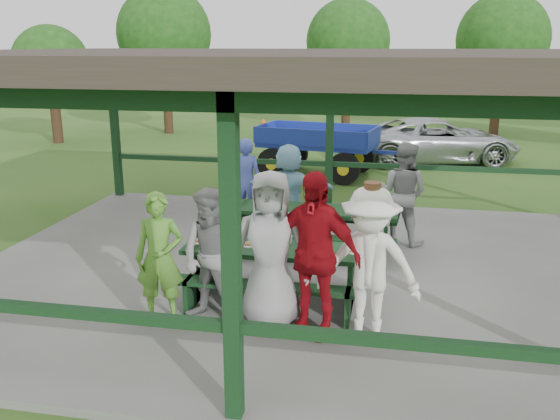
% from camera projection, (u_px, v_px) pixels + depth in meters
% --- Properties ---
extents(ground, '(90.00, 90.00, 0.00)m').
position_uv_depth(ground, '(300.00, 275.00, 9.13)').
color(ground, '#2E561B').
rests_on(ground, ground).
extents(concrete_slab, '(10.00, 8.00, 0.10)m').
position_uv_depth(concrete_slab, '(300.00, 272.00, 9.12)').
color(concrete_slab, slate).
rests_on(concrete_slab, ground).
extents(pavilion_structure, '(10.60, 8.60, 3.24)m').
position_uv_depth(pavilion_structure, '(302.00, 63.00, 8.28)').
color(pavilion_structure, black).
rests_on(pavilion_structure, concrete_slab).
extents(picnic_table_near, '(2.40, 1.39, 0.75)m').
position_uv_depth(picnic_table_near, '(275.00, 267.00, 7.87)').
color(picnic_table_near, black).
rests_on(picnic_table_near, concrete_slab).
extents(picnic_table_far, '(2.73, 1.39, 0.75)m').
position_uv_depth(picnic_table_far, '(313.00, 224.00, 9.72)').
color(picnic_table_far, black).
rests_on(picnic_table_far, concrete_slab).
extents(table_setting, '(2.34, 0.45, 0.10)m').
position_uv_depth(table_setting, '(284.00, 244.00, 7.79)').
color(table_setting, white).
rests_on(table_setting, picnic_table_near).
extents(contestant_green, '(0.66, 0.49, 1.63)m').
position_uv_depth(contestant_green, '(160.00, 258.00, 7.21)').
color(contestant_green, '#54922E').
rests_on(contestant_green, concrete_slab).
extents(contestant_grey_left, '(0.96, 0.84, 1.69)m').
position_uv_depth(contestant_grey_left, '(213.00, 257.00, 7.15)').
color(contestant_grey_left, gray).
rests_on(contestant_grey_left, concrete_slab).
extents(contestant_grey_mid, '(0.99, 0.69, 1.93)m').
position_uv_depth(contestant_grey_mid, '(270.00, 251.00, 7.01)').
color(contestant_grey_mid, '#97989A').
rests_on(contestant_grey_mid, concrete_slab).
extents(contestant_red, '(1.24, 0.78, 1.97)m').
position_uv_depth(contestant_red, '(313.00, 254.00, 6.83)').
color(contestant_red, '#9D0C16').
rests_on(contestant_red, concrete_slab).
extents(contestant_white_fedora, '(1.25, 0.82, 1.88)m').
position_uv_depth(contestant_white_fedora, '(369.00, 265.00, 6.69)').
color(contestant_white_fedora, white).
rests_on(contestant_white_fedora, concrete_slab).
extents(spectator_lblue, '(1.58, 0.58, 1.68)m').
position_uv_depth(spectator_lblue, '(289.00, 191.00, 10.44)').
color(spectator_lblue, '#8EC4DB').
rests_on(spectator_lblue, concrete_slab).
extents(spectator_blue, '(0.63, 0.45, 1.64)m').
position_uv_depth(spectator_blue, '(246.00, 181.00, 11.27)').
color(spectator_blue, '#4352AE').
rests_on(spectator_blue, concrete_slab).
extents(spectator_grey, '(1.05, 0.96, 1.76)m').
position_uv_depth(spectator_grey, '(403.00, 193.00, 10.09)').
color(spectator_grey, gray).
rests_on(spectator_grey, concrete_slab).
extents(pickup_truck, '(5.18, 3.33, 1.33)m').
position_uv_depth(pickup_truck, '(437.00, 141.00, 17.63)').
color(pickup_truck, silver).
rests_on(pickup_truck, ground).
extents(farm_trailer, '(4.20, 2.27, 1.45)m').
position_uv_depth(farm_trailer, '(318.00, 149.00, 15.84)').
color(farm_trailer, '#1C2F9A').
rests_on(farm_trailer, ground).
extents(tree_far_left, '(3.59, 3.59, 5.61)m').
position_uv_depth(tree_far_left, '(164.00, 34.00, 22.70)').
color(tree_far_left, black).
rests_on(tree_far_left, ground).
extents(tree_left, '(3.34, 3.34, 5.22)m').
position_uv_depth(tree_left, '(348.00, 42.00, 23.61)').
color(tree_left, black).
rests_on(tree_left, ground).
extents(tree_mid, '(3.41, 3.41, 5.33)m').
position_uv_depth(tree_mid, '(502.00, 39.00, 22.25)').
color(tree_mid, black).
rests_on(tree_mid, ground).
extents(tree_edge_left, '(2.63, 2.63, 4.11)m').
position_uv_depth(tree_edge_left, '(51.00, 64.00, 20.66)').
color(tree_edge_left, black).
rests_on(tree_edge_left, ground).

